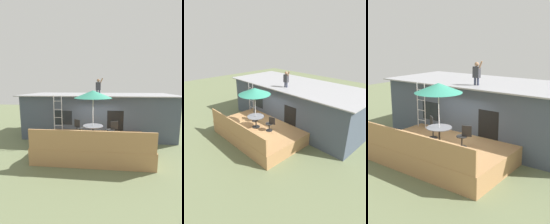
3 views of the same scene
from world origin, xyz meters
The scene contains 10 objects.
ground_plane centered at (0.00, 0.00, 0.00)m, with size 40.00×40.00×0.00m, color #66704C.
house centered at (0.00, 3.60, 1.48)m, with size 10.50×4.50×2.94m.
deck centered at (0.00, 0.00, 0.40)m, with size 5.57×3.57×0.80m, color #A87A4C.
deck_railing centered at (0.00, -1.74, 1.25)m, with size 5.47×0.08×0.90m, color #A87A4C.
patio_table centered at (-0.04, -0.22, 1.39)m, with size 1.04×1.04×0.74m.
patio_umbrella centered at (-0.04, -0.22, 3.15)m, with size 1.90×1.90×2.54m.
step_ladder centered at (-2.30, 1.13, 1.90)m, with size 0.52×0.04×2.20m.
person_figure centered at (0.06, 2.35, 3.55)m, with size 0.47×0.20×1.11m.
patio_chair_left centered at (-0.87, 0.31, 1.26)m, with size 0.57×0.45×0.92m.
patio_chair_right centered at (0.94, 0.10, 1.26)m, with size 0.61×0.44×0.92m.
Camera 2 is at (8.18, -6.34, 6.08)m, focal length 28.94 mm.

